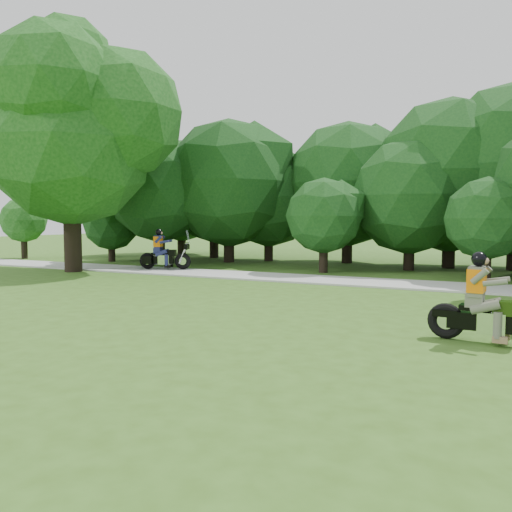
% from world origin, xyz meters
% --- Properties ---
extents(ground, '(100.00, 100.00, 0.00)m').
position_xyz_m(ground, '(0.00, 0.00, 0.00)').
color(ground, '#335618').
rests_on(ground, ground).
extents(walkway, '(60.00, 2.20, 0.06)m').
position_xyz_m(walkway, '(0.00, 8.00, 0.03)').
color(walkway, '#AAAAA4').
rests_on(walkway, ground).
extents(tree_line, '(39.88, 11.49, 7.66)m').
position_xyz_m(tree_line, '(1.13, 13.93, 3.55)').
color(tree_line, black).
rests_on(tree_line, ground).
extents(big_tree_west, '(8.64, 6.56, 9.96)m').
position_xyz_m(big_tree_west, '(-10.54, 6.85, 5.76)').
color(big_tree_west, black).
rests_on(big_tree_west, ground).
extents(chopper_motorcycle, '(2.16, 0.65, 1.54)m').
position_xyz_m(chopper_motorcycle, '(4.61, 0.94, 0.57)').
color(chopper_motorcycle, black).
rests_on(chopper_motorcycle, ground).
extents(touring_motorcycle, '(2.09, 1.15, 1.64)m').
position_xyz_m(touring_motorcycle, '(-7.55, 8.37, 0.65)').
color(touring_motorcycle, black).
rests_on(touring_motorcycle, walkway).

